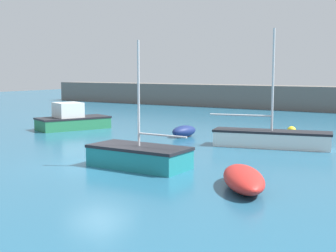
{
  "coord_description": "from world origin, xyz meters",
  "views": [
    {
      "loc": [
        12.71,
        -14.75,
        3.96
      ],
      "look_at": [
        -1.7,
        8.14,
        0.74
      ],
      "focal_mm": 50.0,
      "sensor_mm": 36.0,
      "label": 1
    }
  ],
  "objects_px": {
    "motorboat_grey_hull": "(72,120)",
    "mooring_buoy_yellow": "(292,131)",
    "sailboat_short_mast": "(139,156)",
    "rowboat_blue_near": "(243,179)",
    "sailboat_tall_mast": "(271,138)",
    "fishing_dinghy_green": "(184,131)"
  },
  "relations": [
    {
      "from": "motorboat_grey_hull",
      "to": "mooring_buoy_yellow",
      "type": "relative_size",
      "value": 9.44
    },
    {
      "from": "sailboat_short_mast",
      "to": "rowboat_blue_near",
      "type": "height_order",
      "value": "sailboat_short_mast"
    },
    {
      "from": "sailboat_tall_mast",
      "to": "rowboat_blue_near",
      "type": "distance_m",
      "value": 9.11
    },
    {
      "from": "rowboat_blue_near",
      "to": "motorboat_grey_hull",
      "type": "xyz_separation_m",
      "value": [
        -16.28,
        8.87,
        0.29
      ]
    },
    {
      "from": "sailboat_tall_mast",
      "to": "motorboat_grey_hull",
      "type": "height_order",
      "value": "sailboat_tall_mast"
    },
    {
      "from": "fishing_dinghy_green",
      "to": "motorboat_grey_hull",
      "type": "relative_size",
      "value": 0.38
    },
    {
      "from": "sailboat_tall_mast",
      "to": "mooring_buoy_yellow",
      "type": "height_order",
      "value": "sailboat_tall_mast"
    },
    {
      "from": "fishing_dinghy_green",
      "to": "motorboat_grey_hull",
      "type": "xyz_separation_m",
      "value": [
        -8.31,
        -0.85,
        0.31
      ]
    },
    {
      "from": "fishing_dinghy_green",
      "to": "rowboat_blue_near",
      "type": "relative_size",
      "value": 0.56
    },
    {
      "from": "sailboat_tall_mast",
      "to": "fishing_dinghy_green",
      "type": "relative_size",
      "value": 3.13
    },
    {
      "from": "rowboat_blue_near",
      "to": "mooring_buoy_yellow",
      "type": "relative_size",
      "value": 6.46
    },
    {
      "from": "motorboat_grey_hull",
      "to": "mooring_buoy_yellow",
      "type": "height_order",
      "value": "motorboat_grey_hull"
    },
    {
      "from": "sailboat_tall_mast",
      "to": "mooring_buoy_yellow",
      "type": "bearing_deg",
      "value": 82.36
    },
    {
      "from": "rowboat_blue_near",
      "to": "fishing_dinghy_green",
      "type": "bearing_deg",
      "value": 7.3
    },
    {
      "from": "sailboat_tall_mast",
      "to": "sailboat_short_mast",
      "type": "relative_size",
      "value": 1.21
    },
    {
      "from": "sailboat_short_mast",
      "to": "mooring_buoy_yellow",
      "type": "xyz_separation_m",
      "value": [
        2.31,
        12.83,
        -0.19
      ]
    },
    {
      "from": "sailboat_tall_mast",
      "to": "mooring_buoy_yellow",
      "type": "distance_m",
      "value": 5.08
    },
    {
      "from": "sailboat_short_mast",
      "to": "fishing_dinghy_green",
      "type": "relative_size",
      "value": 2.58
    },
    {
      "from": "motorboat_grey_hull",
      "to": "mooring_buoy_yellow",
      "type": "distance_m",
      "value": 14.45
    },
    {
      "from": "sailboat_tall_mast",
      "to": "rowboat_blue_near",
      "type": "bearing_deg",
      "value": -89.45
    },
    {
      "from": "sailboat_short_mast",
      "to": "motorboat_grey_hull",
      "type": "height_order",
      "value": "sailboat_short_mast"
    },
    {
      "from": "fishing_dinghy_green",
      "to": "rowboat_blue_near",
      "type": "height_order",
      "value": "rowboat_blue_near"
    }
  ]
}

